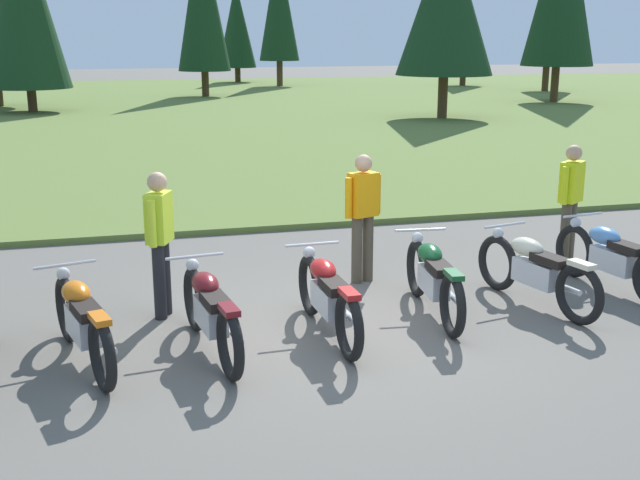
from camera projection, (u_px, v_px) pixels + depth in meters
The scene contains 12 objects.
ground_plane at pixel (334, 334), 8.61m from camera, with size 140.00×140.00×0.00m, color #605B54.
grass_moorland at pixel (160, 110), 33.56m from camera, with size 80.00×44.00×0.10m, color #5B7033.
forest_treeline at pixel (269, 3), 36.66m from camera, with size 45.07×27.58×9.15m.
motorcycle_orange at pixel (82, 321), 7.75m from camera, with size 0.77×2.06×0.88m.
motorcycle_maroon at pixel (210, 311), 8.02m from camera, with size 0.63×2.10×0.88m.
motorcycle_red at pixel (328, 296), 8.49m from camera, with size 0.62×2.10×0.88m.
motorcycle_british_green at pixel (434, 278), 9.12m from camera, with size 0.62×2.10×0.88m.
motorcycle_cream at pixel (536, 270), 9.42m from camera, with size 0.73×2.07×0.88m.
motorcycle_sky_blue at pixel (613, 258), 9.95m from camera, with size 0.65×2.09×0.88m.
rider_near_row_end at pixel (363, 211), 10.20m from camera, with size 0.52×0.33×1.67m.
rider_with_back_turned at pixel (160, 236), 8.93m from camera, with size 0.34×0.51×1.67m.
rider_in_hivis_vest at pixel (571, 197), 11.07m from camera, with size 0.47×0.39×1.67m.
Camera 1 is at (-2.24, -7.77, 3.14)m, focal length 44.86 mm.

